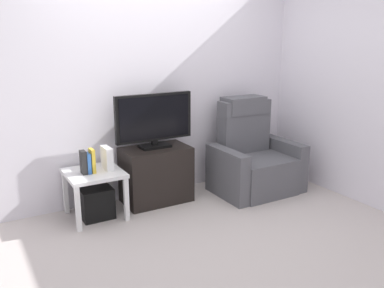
# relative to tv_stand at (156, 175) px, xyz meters

# --- Properties ---
(ground_plane) EXTENTS (6.40, 6.40, 0.00)m
(ground_plane) POSITION_rel_tv_stand_xyz_m (0.07, -0.85, -0.31)
(ground_plane) COLOR #BCB2AD
(wall_back) EXTENTS (6.40, 0.06, 2.60)m
(wall_back) POSITION_rel_tv_stand_xyz_m (0.07, 0.28, 0.99)
(wall_back) COLOR silver
(wall_back) RESTS_ON ground
(wall_side) EXTENTS (0.06, 4.48, 2.60)m
(wall_side) POSITION_rel_tv_stand_xyz_m (1.95, -0.85, 0.99)
(wall_side) COLOR silver
(wall_side) RESTS_ON ground
(tv_stand) EXTENTS (0.72, 0.44, 0.61)m
(tv_stand) POSITION_rel_tv_stand_xyz_m (0.00, 0.00, 0.00)
(tv_stand) COLOR black
(tv_stand) RESTS_ON ground
(television) EXTENTS (0.86, 0.20, 0.58)m
(television) POSITION_rel_tv_stand_xyz_m (-0.00, 0.02, 0.61)
(television) COLOR black
(television) RESTS_ON tv_stand
(recliner_armchair) EXTENTS (0.98, 0.78, 1.08)m
(recliner_armchair) POSITION_rel_tv_stand_xyz_m (1.14, -0.24, 0.07)
(recliner_armchair) COLOR #515156
(recliner_armchair) RESTS_ON ground
(side_table) EXTENTS (0.54, 0.54, 0.48)m
(side_table) POSITION_rel_tv_stand_xyz_m (-0.71, -0.07, 0.10)
(side_table) COLOR white
(side_table) RESTS_ON ground
(subwoofer_box) EXTENTS (0.31, 0.31, 0.31)m
(subwoofer_box) POSITION_rel_tv_stand_xyz_m (-0.71, -0.07, -0.15)
(subwoofer_box) COLOR black
(subwoofer_box) RESTS_ON ground
(book_leftmost) EXTENTS (0.05, 0.10, 0.23)m
(book_leftmost) POSITION_rel_tv_stand_xyz_m (-0.81, -0.09, 0.29)
(book_leftmost) COLOR #262626
(book_leftmost) RESTS_ON side_table
(book_middle) EXTENTS (0.04, 0.11, 0.20)m
(book_middle) POSITION_rel_tv_stand_xyz_m (-0.76, -0.09, 0.27)
(book_middle) COLOR #3366B2
(book_middle) RESTS_ON side_table
(book_rightmost) EXTENTS (0.03, 0.12, 0.24)m
(book_rightmost) POSITION_rel_tv_stand_xyz_m (-0.72, -0.09, 0.29)
(book_rightmost) COLOR gold
(book_rightmost) RESTS_ON side_table
(game_console) EXTENTS (0.07, 0.20, 0.23)m
(game_console) POSITION_rel_tv_stand_xyz_m (-0.56, -0.06, 0.29)
(game_console) COLOR white
(game_console) RESTS_ON side_table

